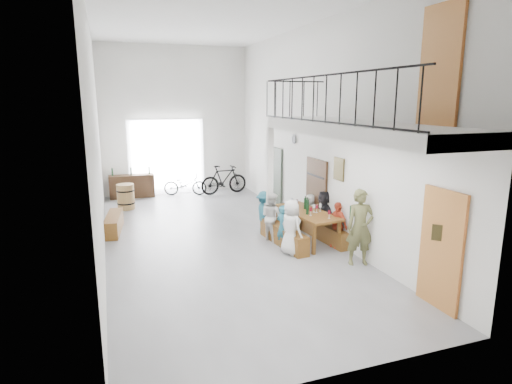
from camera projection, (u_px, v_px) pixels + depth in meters
name	position (u px, v px, depth m)	size (l,w,h in m)	color
floor	(217.00, 238.00, 11.13)	(12.00, 12.00, 0.00)	slate
room_walls	(214.00, 99.00, 10.37)	(12.00, 12.00, 12.00)	white
gateway_portal	(167.00, 157.00, 16.18)	(2.80, 0.08, 2.80)	white
right_wall_decor	(348.00, 179.00, 9.92)	(0.07, 8.28, 5.07)	#A9672D
balcony	(353.00, 130.00, 8.26)	(1.52, 5.62, 4.00)	silver
tasting_table	(307.00, 215.00, 10.77)	(1.06, 2.12, 0.79)	brown
bench_inner	(283.00, 236.00, 10.61)	(0.32, 2.01, 0.46)	brown
bench_wall	(324.00, 232.00, 10.98)	(0.25, 1.89, 0.44)	brown
tableware	(308.00, 206.00, 10.75)	(0.50, 1.52, 0.35)	black
side_bench	(114.00, 223.00, 11.66)	(0.36, 1.65, 0.47)	brown
oak_barrel	(126.00, 197.00, 14.02)	(0.57, 0.57, 0.83)	olive
serving_counter	(132.00, 186.00, 15.68)	(1.59, 0.44, 0.84)	#3E2617
counter_bottles	(131.00, 171.00, 15.57)	(1.35, 0.11, 0.28)	black
guest_left_a	(291.00, 227.00, 9.88)	(0.64, 0.41, 1.30)	silver
guest_left_b	(283.00, 227.00, 10.35)	(0.39, 0.25, 1.07)	#226174
guest_left_c	(272.00, 217.00, 10.90)	(0.61, 0.47, 1.25)	silver
guest_left_d	(264.00, 213.00, 11.41)	(0.76, 0.44, 1.17)	#226174
guest_right_a	(337.00, 225.00, 10.37)	(0.67, 0.28, 1.14)	#AE351D
guest_right_b	(324.00, 214.00, 11.15)	(1.16, 0.37, 1.25)	black
guest_right_c	(310.00, 212.00, 11.71)	(0.50, 0.33, 1.03)	silver
host_standing	(360.00, 227.00, 9.25)	(0.61, 0.40, 1.68)	brown
potted_plant	(288.00, 214.00, 12.79)	(0.36, 0.31, 0.40)	#1D4619
bicycle_near	(185.00, 184.00, 16.04)	(0.56, 1.59, 0.84)	black
bicycle_far	(224.00, 180.00, 16.25)	(0.52, 1.84, 1.10)	black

